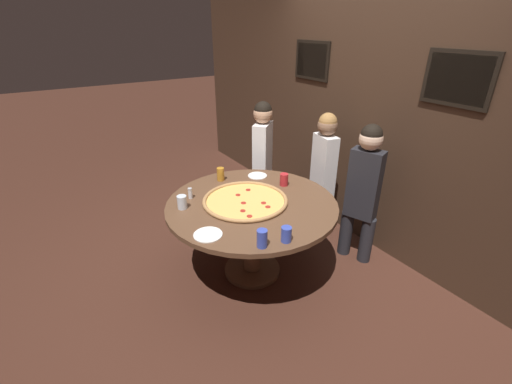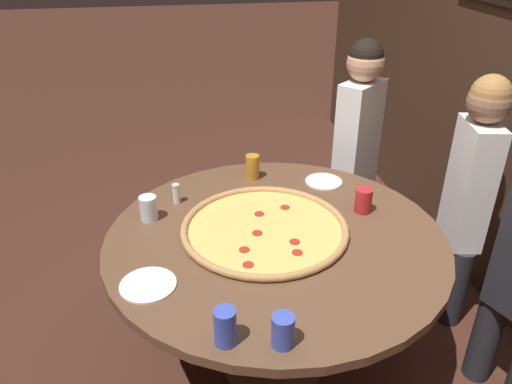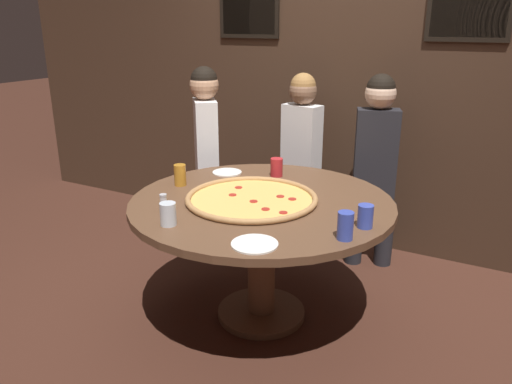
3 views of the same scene
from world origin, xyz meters
name	(u,v)px [view 2 (image 2 of 3)]	position (x,y,z in m)	size (l,w,h in m)	color
ground_plane	(273,358)	(0.00, 0.00, 0.00)	(24.00, 24.00, 0.00)	#422319
dining_table	(275,262)	(0.00, 0.00, 0.60)	(1.46, 1.46, 0.74)	brown
giant_pizza	(265,228)	(-0.04, -0.04, 0.75)	(0.73, 0.73, 0.03)	#EAB75B
drink_cup_by_shaker	(283,331)	(0.62, -0.11, 0.80)	(0.08, 0.08, 0.11)	#384CB7
drink_cup_beside_pizza	(252,167)	(-0.55, -0.01, 0.80)	(0.07, 0.07, 0.13)	#BC7A23
drink_cup_far_left	(225,327)	(0.58, -0.29, 0.81)	(0.07, 0.07, 0.13)	#384CB7
drink_cup_centre_back	(148,208)	(-0.23, -0.54, 0.80)	(0.08, 0.08, 0.11)	silver
drink_cup_near_right	(363,200)	(-0.13, 0.44, 0.80)	(0.08, 0.08, 0.12)	#B22328
white_plate_near_front	(324,181)	(-0.44, 0.35, 0.74)	(0.19, 0.19, 0.01)	white
white_plate_beside_cup	(148,285)	(0.25, -0.54, 0.74)	(0.21, 0.21, 0.01)	white
condiment_shaker	(176,193)	(-0.36, -0.41, 0.79)	(0.04, 0.04, 0.10)	silver
diner_far_right	(469,189)	(-0.21, 1.03, 0.76)	(0.35, 0.20, 1.33)	#232328
diner_far_left	(357,142)	(-0.81, 0.66, 0.78)	(0.32, 0.35, 1.38)	#232328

